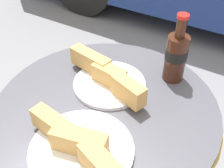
{
  "coord_description": "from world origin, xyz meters",
  "views": [
    {
      "loc": [
        0.29,
        -0.46,
        1.26
      ],
      "look_at": [
        0.0,
        0.03,
        0.76
      ],
      "focal_mm": 45.0,
      "sensor_mm": 36.0,
      "label": 1
    }
  ],
  "objects_px": {
    "bistro_table": "(107,146)",
    "lunch_plate_far": "(81,148)",
    "lunch_plate_near": "(108,78)",
    "cola_bottle_left": "(176,55)"
  },
  "relations": [
    {
      "from": "bistro_table",
      "to": "lunch_plate_far",
      "type": "distance_m",
      "value": 0.28
    },
    {
      "from": "lunch_plate_near",
      "to": "lunch_plate_far",
      "type": "bearing_deg",
      "value": -72.77
    },
    {
      "from": "cola_bottle_left",
      "to": "lunch_plate_near",
      "type": "relative_size",
      "value": 0.73
    },
    {
      "from": "lunch_plate_near",
      "to": "lunch_plate_far",
      "type": "relative_size",
      "value": 0.95
    },
    {
      "from": "lunch_plate_near",
      "to": "cola_bottle_left",
      "type": "bearing_deg",
      "value": 41.03
    },
    {
      "from": "lunch_plate_near",
      "to": "lunch_plate_far",
      "type": "xyz_separation_m",
      "value": [
        0.07,
        -0.24,
        -0.0
      ]
    },
    {
      "from": "bistro_table",
      "to": "lunch_plate_near",
      "type": "relative_size",
      "value": 2.46
    },
    {
      "from": "cola_bottle_left",
      "to": "lunch_plate_far",
      "type": "height_order",
      "value": "cola_bottle_left"
    },
    {
      "from": "bistro_table",
      "to": "lunch_plate_far",
      "type": "bearing_deg",
      "value": -77.4
    },
    {
      "from": "cola_bottle_left",
      "to": "lunch_plate_near",
      "type": "distance_m",
      "value": 0.21
    }
  ]
}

